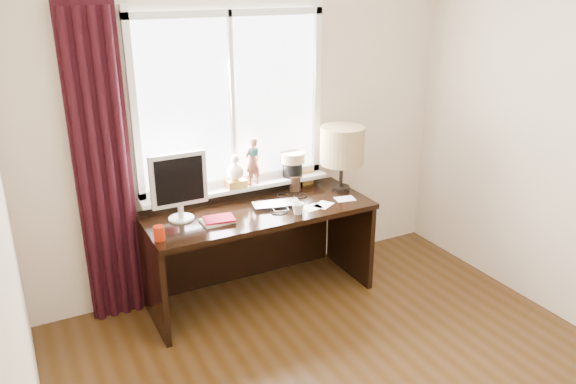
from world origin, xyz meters
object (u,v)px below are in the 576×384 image
red_cup (159,233)px  monitor (179,183)px  desk (254,233)px  table_lamp (342,146)px  mug (298,208)px  laptop (277,204)px

red_cup → monitor: monitor is taller
desk → table_lamp: size_ratio=3.27×
monitor → desk: bearing=2.9°
mug → desk: size_ratio=0.05×
desk → monitor: (-0.57, -0.03, 0.52)m
desk → table_lamp: (0.76, -0.04, 0.61)m
laptop → mug: size_ratio=3.96×
red_cup → table_lamp: size_ratio=0.19×
laptop → red_cup: red_cup is taller
red_cup → laptop: bearing=9.9°
desk → monitor: bearing=-177.1°
laptop → red_cup: size_ratio=3.68×
desk → table_lamp: bearing=-3.2°
desk → mug: bearing=-57.1°
laptop → desk: 0.32m
mug → desk: (-0.21, 0.33, -0.29)m
mug → monitor: 0.87m
red_cup → desk: (0.80, 0.29, -0.29)m
desk → red_cup: bearing=-160.2°
mug → monitor: (-0.78, 0.30, 0.23)m
mug → desk: 0.48m
mug → table_lamp: 0.69m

